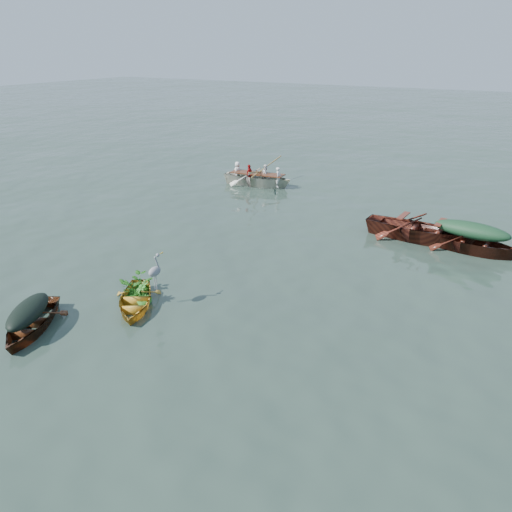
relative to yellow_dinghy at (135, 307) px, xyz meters
The scene contains 13 objects.
ground 2.86m from the yellow_dinghy, 47.72° to the left, with size 140.00×140.00×0.00m, color #2E4136.
yellow_dinghy is the anchor object (origin of this frame).
dark_covered_boat 2.42m from the yellow_dinghy, 123.02° to the right, with size 1.15×3.09×0.73m, color #562D14.
green_tarp_boat 10.49m from the yellow_dinghy, 50.06° to the left, with size 1.32×4.24×0.98m, color #531C13.
open_wooden_boat 9.71m from the yellow_dinghy, 58.02° to the left, with size 1.58×5.09×1.23m, color maroon.
rowed_boat 12.07m from the yellow_dinghy, 104.67° to the left, with size 1.38×4.59×1.11m, color white.
dark_tarp_cover 2.49m from the yellow_dinghy, 123.02° to the right, with size 0.63×1.70×0.40m, color black.
green_tarp_cover 10.51m from the yellow_dinghy, 50.06° to the left, with size 0.73×2.33×0.52m, color #193D25.
thwart_benches 9.73m from the yellow_dinghy, 58.02° to the left, with size 0.95×2.55×0.04m, color #521E13, non-canonical shape.
heron 0.98m from the yellow_dinghy, 39.31° to the left, with size 0.28×0.40×0.92m, color gray, non-canonical shape.
dinghy_weeds 0.85m from the yellow_dinghy, 121.34° to the left, with size 0.70×0.90×0.60m, color #2B771F.
rowers 12.11m from the yellow_dinghy, 104.67° to the left, with size 1.24×3.21×0.76m, color silver.
oars 12.09m from the yellow_dinghy, 104.67° to the left, with size 2.60×0.60×0.06m, color olive, non-canonical shape.
Camera 1 is at (6.19, -10.22, 6.11)m, focal length 35.00 mm.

